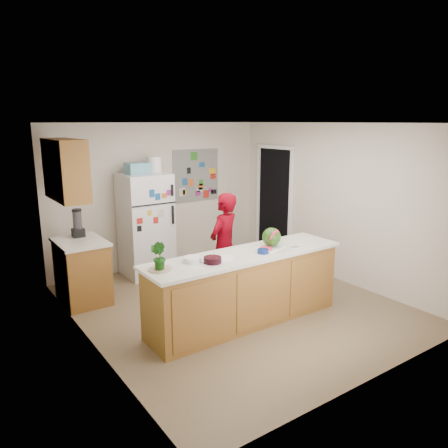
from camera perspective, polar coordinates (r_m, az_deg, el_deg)
floor at (r=6.25m, az=1.37°, el=-10.60°), size 4.00×4.50×0.02m
wall_back at (r=7.76m, az=-8.48°, el=3.72°), size 4.00×0.02×2.50m
wall_left at (r=4.98m, az=-17.61°, el=-2.17°), size 0.02×4.50×2.50m
wall_right at (r=7.21m, az=14.46°, el=2.71°), size 0.02×4.50×2.50m
ceiling at (r=5.72m, az=1.51°, el=13.16°), size 4.00×4.50×0.02m
doorway at (r=8.23m, az=6.64°, el=2.70°), size 0.03×0.85×2.04m
peninsula_base at (r=5.60m, az=2.77°, el=-8.56°), size 2.60×0.62×0.88m
peninsula_top at (r=5.45m, az=2.82°, el=-4.06°), size 2.68×0.70×0.04m
side_counter_base at (r=6.54m, az=-18.01°, el=-6.04°), size 0.60×0.80×0.86m
side_counter_top at (r=6.41m, az=-18.30°, el=-2.24°), size 0.64×0.84×0.04m
upper_cabinets at (r=6.15m, az=-20.02°, el=6.68°), size 0.35×1.00×0.80m
refrigerator at (r=7.32m, az=-10.19°, el=-0.13°), size 0.75×0.70×1.70m
fridge_top_bin at (r=7.12m, az=-11.24°, el=7.14°), size 0.35×0.28×0.18m
photo_collage at (r=8.06m, az=-3.67°, el=6.35°), size 0.95×0.01×0.95m
person at (r=6.31m, az=-0.01°, el=-2.84°), size 0.66×0.56×1.54m
blender_appliance at (r=6.58m, az=-18.58°, el=0.02°), size 0.13×0.13×0.38m
cutting_board at (r=5.68m, az=5.87°, el=-3.10°), size 0.44×0.38×0.01m
watermelon at (r=5.70m, az=6.23°, el=-1.71°), size 0.25×0.25×0.25m
watermelon_slice at (r=5.58m, az=5.47°, el=-3.21°), size 0.16×0.16×0.02m
cherry_bowl at (r=5.08m, az=-1.50°, el=-4.71°), size 0.26×0.26×0.07m
white_bowl at (r=5.12m, az=-4.16°, el=-4.64°), size 0.25×0.25×0.06m
cobalt_bowl at (r=5.46m, az=5.11°, el=-3.56°), size 0.17×0.17×0.05m
plate at (r=4.90m, az=-8.35°, el=-5.85°), size 0.34×0.34×0.02m
paper_towel at (r=5.24m, az=-0.06°, el=-4.42°), size 0.19×0.17×0.02m
keys at (r=5.76m, az=9.28°, el=-2.99°), size 0.09×0.07×0.01m
potted_plant at (r=4.85m, az=-8.55°, el=-4.25°), size 0.15×0.18×0.31m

